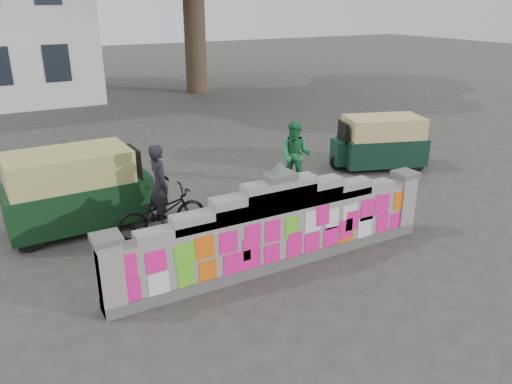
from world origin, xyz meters
TOP-DOWN VIEW (x-y plane):
  - ground at (0.00, 0.00)m, footprint 100.00×100.00m
  - parapet_wall at (-0.00, -0.01)m, footprint 6.48×0.44m
  - cyclist_bike at (-1.41, 2.31)m, footprint 1.91×0.70m
  - cyclist_rider at (-1.41, 2.31)m, footprint 0.42×0.62m
  - pedestrian at (2.58, 3.37)m, footprint 1.05×1.06m
  - rickshaw_left at (-2.86, 3.48)m, footprint 3.11×1.52m
  - rickshaw_right at (5.59, 3.51)m, footprint 2.79×1.95m

SIDE VIEW (x-z plane):
  - ground at x=0.00m, z-range 0.00..0.00m
  - cyclist_bike at x=-1.41m, z-range 0.00..1.00m
  - parapet_wall at x=0.00m, z-range -0.26..1.75m
  - rickshaw_right at x=5.59m, z-range 0.03..1.53m
  - cyclist_rider at x=-1.41m, z-range 0.00..1.69m
  - pedestrian at x=2.58m, z-range 0.00..1.72m
  - rickshaw_left at x=-2.86m, z-range 0.03..1.74m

